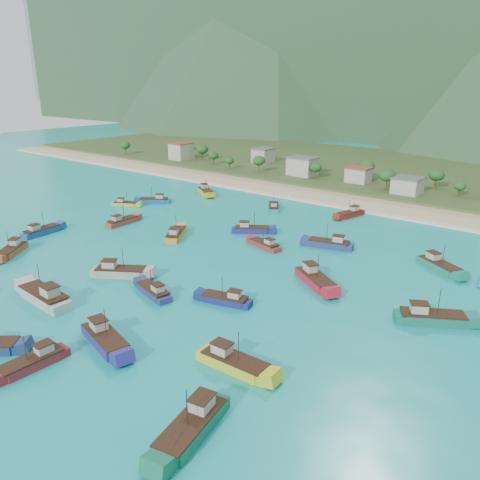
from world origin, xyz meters
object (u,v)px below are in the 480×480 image
Objects in this scene: boat_5 at (350,214)px; boat_3 at (125,204)px; boat_19 at (154,292)px; boat_30 at (105,340)px; boat_22 at (274,208)px; boat_23 at (192,427)px; boat_12 at (206,192)px; boat_2 at (234,363)px; boat_24 at (176,235)px; boat_10 at (33,363)px; boat_1 at (315,280)px; boat_6 at (42,231)px; boat_26 at (431,318)px; boat_8 at (439,266)px; boat_11 at (45,297)px; boat_27 at (251,230)px; boat_4 at (265,245)px; boat_16 at (155,201)px; boat_21 at (226,300)px; boat_7 at (122,222)px; boat_18 at (12,251)px; boat_0 at (330,244)px; boat_28 at (120,272)px.

boat_3 is at bearing 41.40° from boat_5.
boat_19 is 0.82× the size of boat_30.
boat_23 is (48.81, -86.73, 0.23)m from boat_22.
boat_12 is at bearing 49.51° from boat_19.
boat_2 is 59.91m from boat_24.
boat_30 is (3.01, 10.00, 0.19)m from boat_10.
boat_19 is (-21.29, -23.60, -0.25)m from boat_1.
boat_6 is 96.96m from boat_26.
boat_8 is 0.83× the size of boat_11.
boat_27 is at bearing -150.63° from boat_30.
boat_2 is at bearing -69.10° from boat_24.
boat_16 is at bearing 90.33° from boat_4.
boat_16 is at bearing 35.20° from boat_11.
boat_4 is at bearing -138.02° from boat_16.
boat_23 is at bearing -162.55° from boat_21.
boat_10 is 62.73m from boat_26.
boat_30 is (49.39, -41.75, 0.18)m from boat_7.
boat_26 is at bearing 147.43° from boat_2.
boat_23 is at bearing -168.53° from boat_10.
boat_4 is 0.72× the size of boat_11.
boat_16 is (-39.68, 61.62, -0.32)m from boat_11.
boat_23 is at bearing 118.55° from boat_5.
boat_12 is at bearing -48.19° from boat_16.
boat_5 is at bearing -172.60° from boat_26.
boat_26 is (61.89, -43.02, 0.19)m from boat_22.
boat_12 is 73.18m from boat_18.
boat_4 is at bearing 12.17° from boat_19.
boat_12 reaches higher than boat_0.
boat_6 is at bearing -92.71° from boat_18.
boat_10 is 0.88× the size of boat_28.
boat_24 is (-34.36, 20.48, 0.14)m from boat_21.
boat_18 is at bearing -32.17° from boat_1.
boat_16 is 108.99m from boat_23.
boat_16 is at bearing 170.99° from boat_22.
boat_12 is at bearing 25.67° from boat_11.
boat_8 is 1.08× the size of boat_18.
boat_26 is at bearing 140.80° from boat_5.
boat_30 is (55.79, -83.46, 0.04)m from boat_12.
boat_11 is at bearing -57.47° from boat_7.
boat_22 is 99.52m from boat_23.
boat_0 is 1.00× the size of boat_12.
boat_19 is (-4.92, -72.71, -0.05)m from boat_5.
boat_7 is 1.01× the size of boat_10.
boat_6 is at bearing -43.49° from boat_1.
boat_4 is at bearing 124.79° from boat_28.
boat_23 is at bearing -96.92° from boat_11.
boat_11 is 20.87m from boat_30.
boat_21 reaches higher than boat_3.
boat_8 is 47.36m from boat_27.
boat_23 is 1.02× the size of boat_30.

